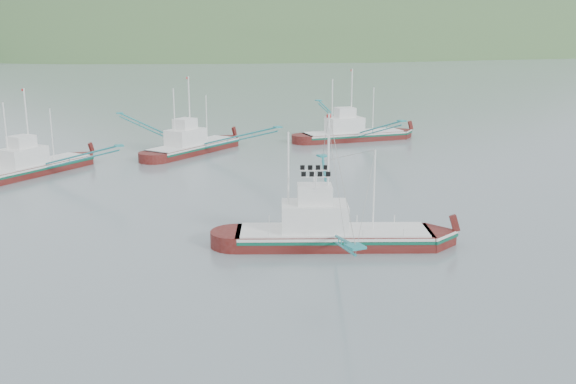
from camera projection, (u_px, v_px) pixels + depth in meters
name	position (u px, v px, depth m)	size (l,w,h in m)	color
ground	(329.00, 263.00, 39.93)	(1200.00, 1200.00, 0.00)	slate
main_boat	(332.00, 217.00, 42.70)	(13.35, 22.44, 9.59)	#4A0F0C
bg_boat_left	(33.00, 154.00, 64.91)	(17.27, 20.55, 9.36)	#4A0F0C
bg_boat_right	(353.00, 130.00, 85.63)	(14.19, 25.09, 10.18)	#4A0F0C
bg_boat_far	(192.00, 136.00, 76.45)	(16.83, 21.99, 9.78)	#4A0F0C
headland_right	(330.00, 52.00, 517.13)	(684.00, 432.00, 306.00)	#395C2F
ridge_distant	(38.00, 51.00, 543.11)	(960.00, 400.00, 240.00)	slate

